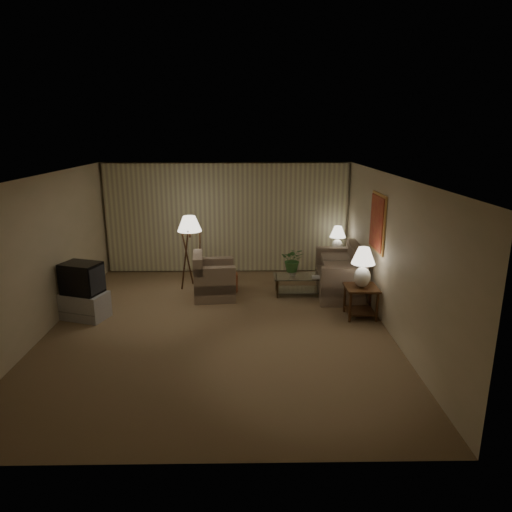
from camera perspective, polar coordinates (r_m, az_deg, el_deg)
The scene contains 16 objects.
ground at distance 8.35m, azimuth -4.64°, elevation -8.84°, with size 7.00×7.00×0.00m, color olive.
room_shell at distance 9.27m, azimuth -4.15°, elevation 4.97°, with size 6.04×7.02×2.72m.
sofa at distance 10.05m, azimuth 10.35°, elevation -2.35°, with size 1.94×1.18×0.80m.
armchair at distance 9.67m, azimuth -5.23°, elevation -3.01°, with size 1.06×1.03×0.76m.
side_table_near at distance 8.83m, azimuth 12.98°, elevation -4.89°, with size 0.60×0.60×0.60m.
side_table_far at distance 11.12m, azimuth 10.03°, elevation -0.65°, with size 0.45×0.38×0.60m.
table_lamp_near at distance 8.63m, azimuth 13.23°, elevation -0.95°, with size 0.44×0.44×0.76m.
table_lamp_far at distance 10.98m, azimuth 10.17°, elevation 2.33°, with size 0.38×0.38×0.65m.
coffee_table at distance 9.86m, azimuth 5.45°, elevation -3.26°, with size 1.11×0.60×0.41m.
tv_cabinet at distance 9.20m, azimuth -20.64°, elevation -5.80°, with size 0.95×0.75×0.50m, color #B4B4B6.
crt_tv at distance 9.02m, azimuth -20.96°, elevation -2.60°, with size 0.79×0.67×0.58m, color black.
floor_lamp at distance 10.18m, azimuth -8.20°, elevation 0.65°, with size 0.53×0.53×1.63m.
ottoman at distance 10.05m, azimuth -4.01°, elevation -3.30°, with size 0.61×0.61×0.41m, color #A65238.
vase at distance 9.78m, azimuth 4.61°, elevation -2.08°, with size 0.15×0.15×0.15m, color white.
flowers at distance 9.68m, azimuth 4.65°, elevation -0.17°, with size 0.47×0.41×0.52m, color #3E7634.
book at distance 9.75m, azimuth 7.00°, elevation -2.61°, with size 0.17×0.23×0.02m, color olive.
Camera 1 is at (0.55, -7.59, 3.42)m, focal length 32.00 mm.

